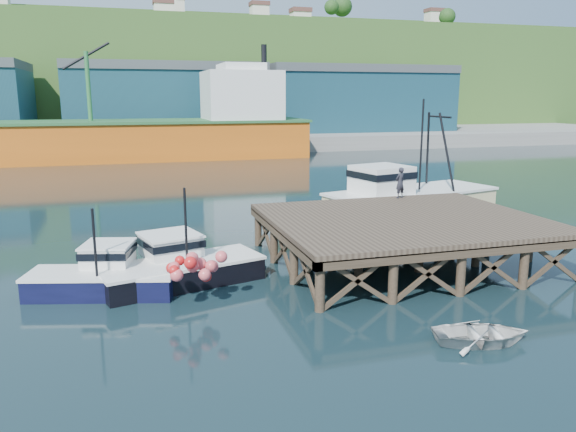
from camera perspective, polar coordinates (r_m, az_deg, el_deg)
name	(u,v)px	position (r m, az deg, el deg)	size (l,w,h in m)	color
ground	(288,272)	(24.57, -0.02, -5.70)	(300.00, 300.00, 0.00)	black
wharf	(405,222)	(25.93, 11.84, -0.57)	(12.00, 10.00, 2.62)	brown
far_quay	(165,137)	(92.90, -12.40, 7.81)	(160.00, 40.00, 2.00)	gray
warehouse_mid	(166,103)	(87.69, -12.31, 11.18)	(28.00, 16.00, 9.00)	#184150
warehouse_right	(351,102)	(94.79, 6.45, 11.43)	(30.00, 16.00, 9.00)	#184150
cargo_ship	(105,132)	(70.59, -18.07, 8.11)	(55.50, 10.00, 13.75)	orange
hillside	(152,79)	(122.66, -13.68, 13.41)	(220.00, 50.00, 22.00)	#2D511E
boat_navy	(104,275)	(23.03, -18.20, -5.72)	(5.94, 3.81, 3.51)	black
boat_black	(179,265)	(23.45, -11.03, -4.90)	(6.98, 5.79, 4.07)	black
trawler	(408,196)	(35.06, 12.11, 1.98)	(11.59, 6.46, 7.34)	beige
dinghy	(482,334)	(18.72, 19.08, -11.25)	(2.12, 2.97, 0.61)	silver
dockworker	(400,183)	(30.68, 11.31, 3.33)	(0.61, 0.40, 1.66)	black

